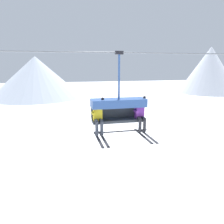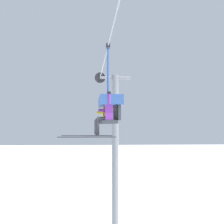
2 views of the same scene
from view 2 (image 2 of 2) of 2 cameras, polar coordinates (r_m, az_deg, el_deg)
The scene contains 5 objects.
lift_tower_near at distance 18.03m, azimuth 0.49°, elevation -6.74°, with size 0.36×1.88×8.74m.
lift_cable at distance 10.41m, azimuth -0.42°, elevation 11.88°, with size 17.73×0.05×0.05m.
chairlift_chair at distance 10.84m, azimuth -0.28°, elevation 1.03°, with size 2.01×0.74×2.85m.
skier_yellow at distance 11.60m, azimuth -1.60°, elevation -0.61°, with size 0.48×1.70×1.34m.
skier_purple at distance 10.01m, azimuth -1.21°, elevation -0.32°, with size 0.48×1.70×1.34m.
Camera 2 is at (10.41, -1.43, 5.88)m, focal length 55.00 mm.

